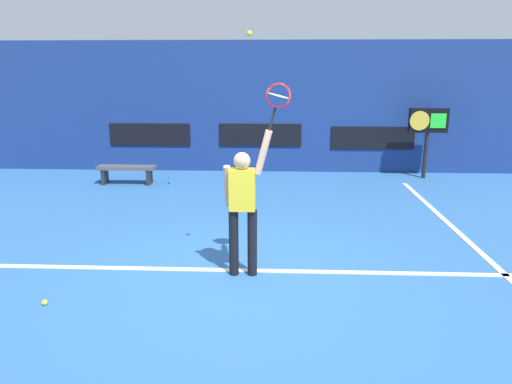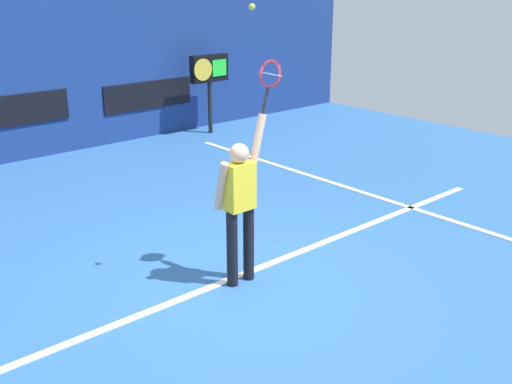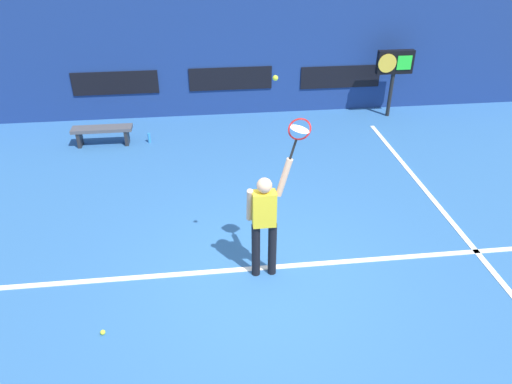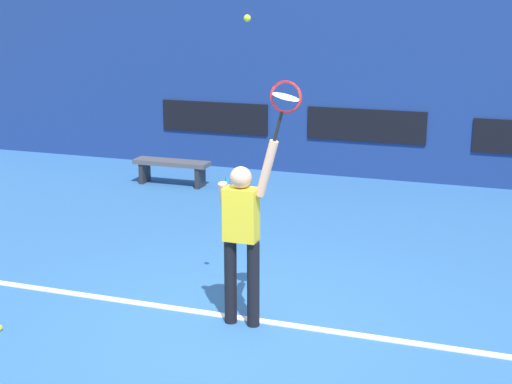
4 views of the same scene
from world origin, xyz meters
TOP-DOWN VIEW (x-y plane):
  - ground_plane at (0.00, 0.00)m, footprint 18.00×18.00m
  - back_wall at (0.00, 6.90)m, footprint 18.00×0.20m
  - sponsor_banner_center at (0.00, 6.78)m, footprint 2.20×0.03m
  - sponsor_banner_portside at (-3.00, 6.78)m, footprint 2.20×0.03m
  - sponsor_banner_starboard at (3.00, 6.78)m, footprint 2.20×0.03m
  - court_baseline at (0.00, 0.19)m, footprint 10.00×0.10m
  - court_sideline at (3.58, 2.00)m, footprint 0.10×7.00m
  - tennis_player at (0.02, 0.08)m, footprint 0.63×0.31m
  - tennis_racket at (0.46, 0.07)m, footprint 0.38×0.27m
  - tennis_ball at (0.12, -0.02)m, footprint 0.07×0.07m
  - scoreboard_clock at (4.23, 6.17)m, footprint 0.96×0.20m
  - court_bench at (-3.18, 5.17)m, footprint 1.40×0.36m
  - water_bottle at (-2.11, 5.17)m, footprint 0.07×0.07m
  - spare_ball at (-2.28, -0.90)m, footprint 0.07×0.07m

SIDE VIEW (x-z plane):
  - ground_plane at x=0.00m, z-range 0.00..0.00m
  - court_baseline at x=0.00m, z-range 0.00..0.01m
  - court_sideline at x=3.58m, z-range 0.00..0.01m
  - spare_ball at x=-2.28m, z-range 0.00..0.07m
  - water_bottle at x=-2.11m, z-range 0.00..0.24m
  - court_bench at x=-3.18m, z-range 0.11..0.56m
  - sponsor_banner_starboard at x=3.00m, z-range 0.64..1.24m
  - sponsor_banner_portside at x=-3.00m, z-range 0.69..1.29m
  - sponsor_banner_center at x=0.00m, z-range 0.70..1.30m
  - tennis_player at x=0.02m, z-range 0.02..2.00m
  - scoreboard_clock at x=4.23m, z-range 0.50..2.28m
  - back_wall at x=0.00m, z-range 0.00..3.45m
  - tennis_racket at x=0.46m, z-range 2.06..2.68m
  - tennis_ball at x=0.12m, z-range 3.09..3.16m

